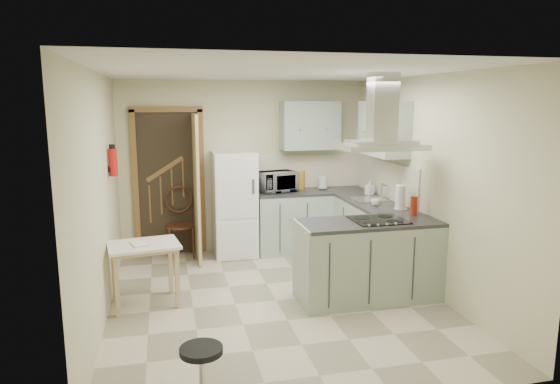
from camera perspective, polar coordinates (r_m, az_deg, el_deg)
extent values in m
plane|color=#C6B49A|center=(5.73, -0.47, -12.26)|extent=(4.20, 4.20, 0.00)
plane|color=silver|center=(5.30, -0.51, 13.58)|extent=(4.20, 4.20, 0.00)
plane|color=beige|center=(7.41, -4.09, 2.94)|extent=(3.60, 0.00, 3.60)
plane|color=beige|center=(5.28, -19.91, -0.66)|extent=(0.00, 4.20, 4.20)
plane|color=beige|center=(6.02, 16.45, 0.83)|extent=(0.00, 4.20, 4.20)
cube|color=brown|center=(7.32, -12.56, 1.04)|extent=(1.10, 0.12, 2.10)
cube|color=white|center=(7.17, -5.23, -1.38)|extent=(0.60, 0.60, 1.50)
cube|color=#9EB2A0|center=(7.40, 1.42, -3.35)|extent=(1.08, 0.60, 0.90)
cube|color=#9EB2A0|center=(7.05, 9.47, -4.20)|extent=(0.60, 1.95, 0.90)
cube|color=beige|center=(7.62, 3.08, 2.40)|extent=(1.68, 0.02, 0.50)
cube|color=#9EB2A0|center=(7.40, 3.42, 7.60)|extent=(0.85, 0.35, 0.70)
cube|color=#9EB2A0|center=(6.63, 11.75, 7.09)|extent=(0.35, 0.90, 0.70)
cube|color=#9EB2A0|center=(5.71, 10.10, -7.67)|extent=(1.55, 0.65, 0.90)
cube|color=black|center=(5.63, 11.18, -3.16)|extent=(0.58, 0.50, 0.01)
cube|color=silver|center=(5.50, 11.48, 5.12)|extent=(0.90, 0.55, 0.10)
cube|color=silver|center=(6.79, 10.15, -0.83)|extent=(0.45, 0.40, 0.01)
cylinder|color=#B2140F|center=(6.12, -18.56, 3.23)|extent=(0.10, 0.10, 0.32)
cube|color=#DEB988|center=(5.69, -15.16, -9.08)|extent=(0.81, 0.66, 0.69)
cube|color=#452217|center=(7.24, -11.34, -3.82)|extent=(0.43, 0.43, 0.91)
cylinder|color=black|center=(3.96, -8.91, -19.85)|extent=(0.33, 0.33, 0.43)
imported|color=black|center=(7.27, -0.32, 1.20)|extent=(0.60, 0.48, 0.29)
cylinder|color=silver|center=(7.48, 4.91, 1.08)|extent=(0.18, 0.18, 0.21)
cube|color=orange|center=(7.53, 2.51, 1.39)|extent=(0.14, 0.19, 0.26)
imported|color=#A0A2AB|center=(7.13, 10.21, 0.51)|extent=(0.12, 0.12, 0.21)
cylinder|color=silver|center=(6.22, 13.60, -0.57)|extent=(0.14, 0.14, 0.31)
imported|color=silver|center=(6.41, 10.85, -1.15)|extent=(0.15, 0.15, 0.09)
cylinder|color=#A1250D|center=(5.96, 15.07, -1.53)|extent=(0.09, 0.09, 0.22)
imported|color=#9E3441|center=(5.53, -16.59, -5.40)|extent=(0.23, 0.27, 0.10)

